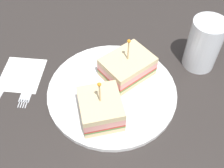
{
  "coord_description": "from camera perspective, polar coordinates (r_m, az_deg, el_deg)",
  "views": [
    {
      "loc": [
        -21.17,
        -27.85,
        46.44
      ],
      "look_at": [
        0.0,
        0.0,
        3.04
      ],
      "focal_mm": 44.63,
      "sensor_mm": 36.0,
      "label": 1
    }
  ],
  "objects": [
    {
      "name": "sandwich_half_back",
      "position": [
        0.52,
        -2.35,
        -5.11
      ],
      "size": [
        10.27,
        10.61,
        10.17
      ],
      "color": "beige",
      "rests_on": "plate"
    },
    {
      "name": "sandwich_half_front",
      "position": [
        0.58,
        3.15,
        3.56
      ],
      "size": [
        10.18,
        7.84,
        9.88
      ],
      "color": "beige",
      "rests_on": "plate"
    },
    {
      "name": "plate",
      "position": [
        0.58,
        -0.0,
        -1.57
      ],
      "size": [
        26.66,
        26.66,
        1.04
      ],
      "primitive_type": "cylinder",
      "color": "white",
      "rests_on": "ground_plane"
    },
    {
      "name": "drink_glass",
      "position": [
        0.63,
        18.16,
        7.37
      ],
      "size": [
        7.07,
        7.07,
        11.59
      ],
      "color": "gold",
      "rests_on": "ground_plane"
    },
    {
      "name": "fork",
      "position": [
        0.61,
        -16.87,
        -1.11
      ],
      "size": [
        8.9,
        9.53,
        0.35
      ],
      "color": "silver",
      "rests_on": "ground_plane"
    },
    {
      "name": "napkin",
      "position": [
        0.64,
        -17.99,
        1.87
      ],
      "size": [
        13.3,
        13.35,
        0.15
      ],
      "primitive_type": "cube",
      "rotation": [
        0.0,
        0.0,
        10.24
      ],
      "color": "white",
      "rests_on": "ground_plane"
    },
    {
      "name": "ground_plane",
      "position": [
        0.59,
        -0.0,
        -2.46
      ],
      "size": [
        94.62,
        94.62,
        2.0
      ],
      "primitive_type": "cube",
      "color": "#2D2826"
    },
    {
      "name": "knife",
      "position": [
        0.64,
        -21.31,
        -0.15
      ],
      "size": [
        10.82,
        9.61,
        0.35
      ],
      "color": "silver",
      "rests_on": "ground_plane"
    }
  ]
}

